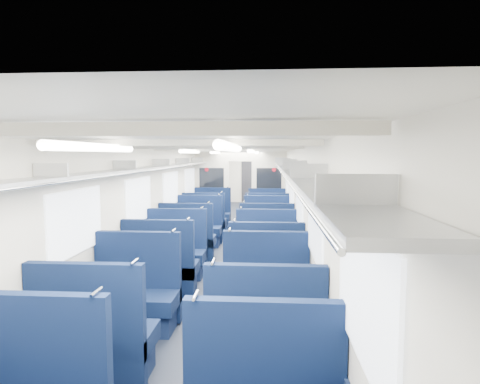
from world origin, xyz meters
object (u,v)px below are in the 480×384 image
object	(u,v)px
seat_5	(265,345)
seat_19	(267,217)
bulkhead	(240,186)
seat_13	(267,242)
seat_18	(212,216)
seat_7	(266,298)
seat_14	(199,230)
seat_15	(267,231)
seat_6	(135,298)
end_door	(250,181)
seat_17	(267,224)
seat_8	(161,270)
seat_16	(205,223)
seat_11	(266,256)
seat_12	(188,241)
seat_9	(266,274)
seat_10	(175,255)
seat_4	(94,342)

from	to	relation	value
seat_5	seat_19	bearing A→B (deg)	90.00
bulkhead	seat_13	size ratio (longest dim) A/B	2.25
seat_18	seat_7	bearing A→B (deg)	-76.47
seat_14	seat_15	bearing A→B (deg)	-0.27
seat_6	end_door	bearing A→B (deg)	86.55
seat_17	seat_18	bearing A→B (deg)	140.91
seat_8	seat_16	distance (m)	4.39
seat_11	seat_19	size ratio (longest dim) A/B	1.00
seat_12	seat_19	world-z (taller)	same
seat_5	seat_17	world-z (taller)	same
seat_5	seat_16	bearing A→B (deg)	103.68
end_door	seat_15	xyz separation A→B (m)	(0.83, -9.04, -0.62)
seat_9	seat_18	distance (m)	6.11
seat_12	seat_18	size ratio (longest dim) A/B	1.00
bulkhead	seat_10	bearing A→B (deg)	-99.07
seat_13	seat_17	world-z (taller)	same
seat_6	seat_17	distance (m)	5.93
seat_10	seat_19	bearing A→B (deg)	70.24
seat_19	end_door	bearing A→B (deg)	96.84
seat_9	seat_14	distance (m)	3.96
seat_9	seat_10	world-z (taller)	same
seat_7	seat_18	distance (m)	7.10
seat_19	seat_7	bearing A→B (deg)	-90.00
seat_17	seat_18	size ratio (longest dim) A/B	1.00
seat_6	seat_8	bearing A→B (deg)	90.00
seat_8	seat_19	distance (m)	5.83
seat_16	seat_18	size ratio (longest dim) A/B	1.00
seat_6	seat_17	bearing A→B (deg)	73.73
seat_5	seat_13	distance (m)	4.65
seat_13	seat_8	bearing A→B (deg)	-126.71
seat_5	seat_18	world-z (taller)	same
seat_5	seat_13	size ratio (longest dim) A/B	1.00
seat_16	seat_13	bearing A→B (deg)	-52.54
seat_11	seat_12	world-z (taller)	same
seat_10	seat_18	world-z (taller)	same
seat_4	seat_17	xyz separation A→B (m)	(1.66, 6.90, 0.00)
seat_16	seat_10	bearing A→B (deg)	-90.00
seat_6	seat_16	bearing A→B (deg)	90.00
seat_5	seat_11	distance (m)	3.44
seat_12	seat_16	bearing A→B (deg)	90.00
seat_14	seat_17	bearing A→B (deg)	29.66
end_door	seat_12	bearing A→B (deg)	-94.57
seat_12	seat_8	bearing A→B (deg)	-90.00
seat_6	seat_15	distance (m)	5.02
bulkhead	seat_15	size ratio (longest dim) A/B	2.25
seat_6	seat_7	world-z (taller)	same
seat_5	seat_8	world-z (taller)	same
seat_11	seat_13	xyz separation A→B (m)	(0.00, 1.21, 0.00)
end_door	seat_9	bearing A→B (deg)	-86.24
seat_7	seat_12	bearing A→B (deg)	117.00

